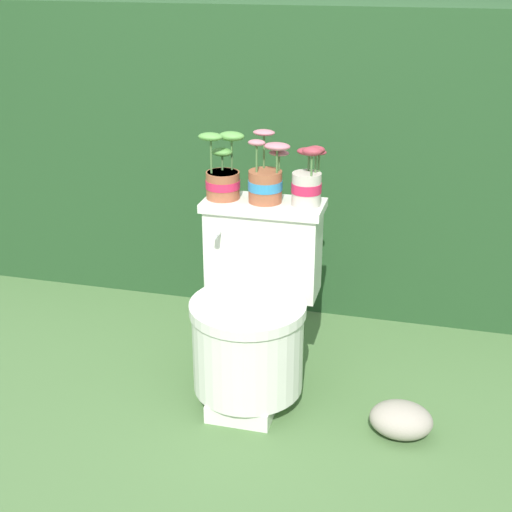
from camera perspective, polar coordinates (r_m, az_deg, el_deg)
name	(u,v)px	position (r m, az deg, el deg)	size (l,w,h in m)	color
ground_plane	(250,400)	(2.59, -0.50, -11.47)	(12.00, 12.00, 0.00)	#4C703D
hedge_backdrop	(315,141)	(3.44, 4.77, 9.16)	(3.31, 1.02, 1.29)	#234723
toilet	(253,316)	(2.49, -0.24, -4.85)	(0.42, 0.51, 0.67)	silver
potted_plant_left	(223,176)	(2.49, -2.68, 6.45)	(0.15, 0.13, 0.24)	#9E5638
potted_plant_midleft	(265,179)	(2.45, 0.74, 6.16)	(0.15, 0.12, 0.24)	#9E5638
potted_plant_middle	(307,182)	(2.42, 4.14, 5.95)	(0.11, 0.11, 0.21)	beige
garden_stone	(401,420)	(2.44, 11.53, -12.71)	(0.21, 0.17, 0.11)	#9E9384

